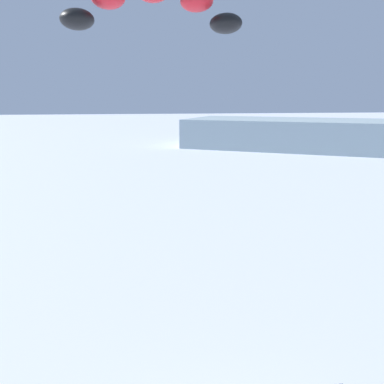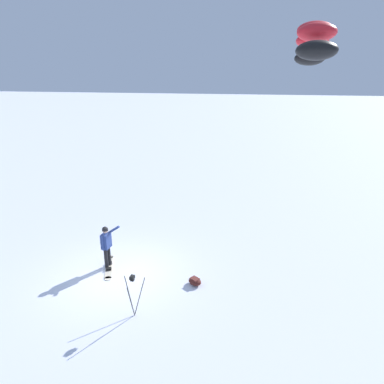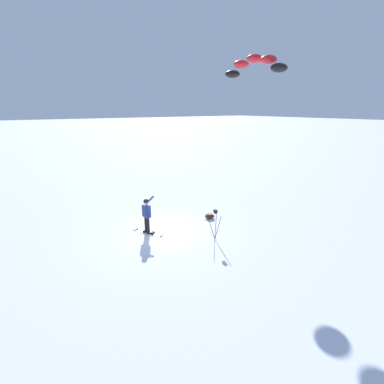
% 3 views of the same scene
% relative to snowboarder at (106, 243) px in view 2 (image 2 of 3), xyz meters
% --- Properties ---
extents(ground_plane, '(300.00, 300.00, 0.00)m').
position_rel_snowboarder_xyz_m(ground_plane, '(-0.66, 0.37, -1.04)').
color(ground_plane, white).
extents(snowboarder, '(0.64, 0.47, 1.73)m').
position_rel_snowboarder_xyz_m(snowboarder, '(0.00, 0.00, 0.00)').
color(snowboarder, black).
rests_on(snowboarder, ground_plane).
extents(snowboard, '(0.97, 1.70, 0.10)m').
position_rel_snowboarder_xyz_m(snowboard, '(-0.04, 0.04, -1.01)').
color(snowboard, beige).
rests_on(snowboard, ground_plane).
extents(traction_kite, '(0.95, 4.03, 1.06)m').
position_rel_snowboarder_xyz_m(traction_kite, '(-6.73, -0.21, 6.82)').
color(traction_kite, black).
extents(gear_bag_large, '(0.63, 0.58, 0.25)m').
position_rel_snowboarder_xyz_m(gear_bag_large, '(-3.55, 0.23, -0.90)').
color(gear_bag_large, '#4C1E19').
rests_on(gear_bag_large, ground_plane).
extents(camera_tripod, '(0.66, 0.67, 1.41)m').
position_rel_snowboarder_xyz_m(camera_tripod, '(-2.19, 2.32, -0.04)').
color(camera_tripod, '#262628').
rests_on(camera_tripod, ground_plane).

